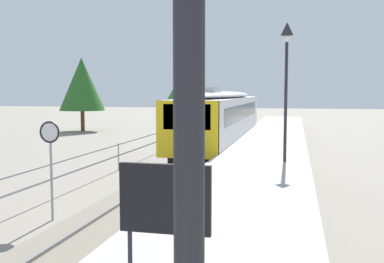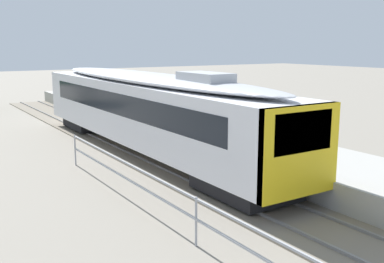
{
  "view_description": "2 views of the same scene",
  "coord_description": "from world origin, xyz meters",
  "px_view_note": "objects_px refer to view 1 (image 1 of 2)",
  "views": [
    {
      "loc": [
        4.63,
        2.09,
        3.6
      ],
      "look_at": [
        0.0,
        21.79,
        1.8
      ],
      "focal_mm": 41.44,
      "sensor_mm": 36.0,
      "label": 1
    },
    {
      "loc": [
        -8.96,
        12.32,
        4.83
      ],
      "look_at": [
        -1.0,
        24.79,
        2.0
      ],
      "focal_mm": 42.51,
      "sensor_mm": 36.0,
      "label": 2
    }
  ],
  "objects_px": {
    "commuter_train": "(222,115)",
    "platform_lamp_mid_platform": "(286,65)",
    "platform_notice_board": "(165,204)",
    "speed_limit_sign": "(50,146)"
  },
  "relations": [
    {
      "from": "platform_lamp_mid_platform",
      "to": "speed_limit_sign",
      "type": "distance_m",
      "value": 9.33
    },
    {
      "from": "commuter_train",
      "to": "platform_notice_board",
      "type": "height_order",
      "value": "commuter_train"
    },
    {
      "from": "platform_notice_board",
      "to": "speed_limit_sign",
      "type": "distance_m",
      "value": 7.58
    },
    {
      "from": "platform_notice_board",
      "to": "speed_limit_sign",
      "type": "height_order",
      "value": "speed_limit_sign"
    },
    {
      "from": "commuter_train",
      "to": "platform_lamp_mid_platform",
      "type": "xyz_separation_m",
      "value": [
        4.24,
        -10.56,
        2.48
      ]
    },
    {
      "from": "commuter_train",
      "to": "platform_lamp_mid_platform",
      "type": "distance_m",
      "value": 11.65
    },
    {
      "from": "platform_lamp_mid_platform",
      "to": "platform_notice_board",
      "type": "distance_m",
      "value": 12.44
    },
    {
      "from": "speed_limit_sign",
      "to": "platform_lamp_mid_platform",
      "type": "bearing_deg",
      "value": 46.03
    },
    {
      "from": "platform_notice_board",
      "to": "speed_limit_sign",
      "type": "bearing_deg",
      "value": 131.57
    },
    {
      "from": "commuter_train",
      "to": "platform_lamp_mid_platform",
      "type": "height_order",
      "value": "platform_lamp_mid_platform"
    }
  ]
}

